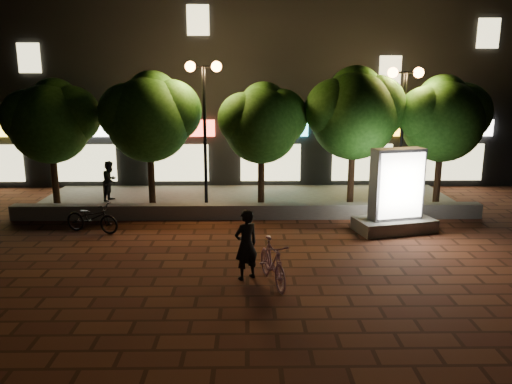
{
  "coord_description": "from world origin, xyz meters",
  "views": [
    {
      "loc": [
        0.03,
        -12.4,
        4.7
      ],
      "look_at": [
        0.25,
        1.5,
        1.5
      ],
      "focal_mm": 34.87,
      "sensor_mm": 36.0,
      "label": 1
    }
  ],
  "objects_px": {
    "tree_left": "(150,114)",
    "ad_kiosk": "(396,198)",
    "street_lamp_left": "(204,98)",
    "scooter_pink": "(273,262)",
    "tree_far_right": "(444,116)",
    "rider": "(246,245)",
    "tree_mid": "(263,120)",
    "scooter_parked": "(92,218)",
    "pedestrian": "(110,181)",
    "tree_right": "(355,110)",
    "street_lamp_right": "(404,101)",
    "tree_far_left": "(52,119)"
  },
  "relations": [
    {
      "from": "scooter_parked",
      "to": "rider",
      "type": "bearing_deg",
      "value": -110.58
    },
    {
      "from": "tree_far_right",
      "to": "scooter_parked",
      "type": "distance_m",
      "value": 12.58
    },
    {
      "from": "tree_left",
      "to": "ad_kiosk",
      "type": "relative_size",
      "value": 1.86
    },
    {
      "from": "tree_left",
      "to": "street_lamp_left",
      "type": "xyz_separation_m",
      "value": [
        1.95,
        -0.26,
        0.58
      ]
    },
    {
      "from": "rider",
      "to": "pedestrian",
      "type": "distance_m",
      "value": 9.19
    },
    {
      "from": "tree_left",
      "to": "tree_right",
      "type": "relative_size",
      "value": 0.97
    },
    {
      "from": "tree_far_right",
      "to": "scooter_parked",
      "type": "relative_size",
      "value": 2.65
    },
    {
      "from": "street_lamp_left",
      "to": "ad_kiosk",
      "type": "xyz_separation_m",
      "value": [
        6.11,
        -2.71,
        -2.97
      ]
    },
    {
      "from": "pedestrian",
      "to": "scooter_parked",
      "type": "bearing_deg",
      "value": -162.02
    },
    {
      "from": "tree_left",
      "to": "pedestrian",
      "type": "bearing_deg",
      "value": 154.69
    },
    {
      "from": "tree_mid",
      "to": "street_lamp_left",
      "type": "relative_size",
      "value": 0.87
    },
    {
      "from": "tree_far_left",
      "to": "pedestrian",
      "type": "relative_size",
      "value": 3.01
    },
    {
      "from": "scooter_parked",
      "to": "pedestrian",
      "type": "bearing_deg",
      "value": 23.88
    },
    {
      "from": "scooter_parked",
      "to": "tree_far_right",
      "type": "bearing_deg",
      "value": -58.66
    },
    {
      "from": "tree_mid",
      "to": "tree_left",
      "type": "bearing_deg",
      "value": 180.0
    },
    {
      "from": "street_lamp_left",
      "to": "rider",
      "type": "bearing_deg",
      "value": -77.11
    },
    {
      "from": "tree_mid",
      "to": "scooter_parked",
      "type": "distance_m",
      "value": 6.72
    },
    {
      "from": "street_lamp_right",
      "to": "rider",
      "type": "relative_size",
      "value": 2.91
    },
    {
      "from": "tree_left",
      "to": "tree_far_right",
      "type": "bearing_deg",
      "value": -0.0
    },
    {
      "from": "ad_kiosk",
      "to": "scooter_pink",
      "type": "distance_m",
      "value": 5.74
    },
    {
      "from": "tree_right",
      "to": "scooter_parked",
      "type": "xyz_separation_m",
      "value": [
        -8.68,
        -2.96,
        -3.09
      ]
    },
    {
      "from": "street_lamp_left",
      "to": "rider",
      "type": "height_order",
      "value": "street_lamp_left"
    },
    {
      "from": "tree_left",
      "to": "ad_kiosk",
      "type": "distance_m",
      "value": 8.91
    },
    {
      "from": "ad_kiosk",
      "to": "pedestrian",
      "type": "distance_m",
      "value": 10.59
    },
    {
      "from": "rider",
      "to": "tree_mid",
      "type": "bearing_deg",
      "value": -128.29
    },
    {
      "from": "street_lamp_left",
      "to": "scooter_pink",
      "type": "bearing_deg",
      "value": -72.9
    },
    {
      "from": "tree_mid",
      "to": "pedestrian",
      "type": "relative_size",
      "value": 2.92
    },
    {
      "from": "tree_mid",
      "to": "scooter_parked",
      "type": "relative_size",
      "value": 2.5
    },
    {
      "from": "scooter_parked",
      "to": "tree_far_left",
      "type": "bearing_deg",
      "value": 52.97
    },
    {
      "from": "tree_far_right",
      "to": "street_lamp_right",
      "type": "relative_size",
      "value": 0.96
    },
    {
      "from": "scooter_pink",
      "to": "ad_kiosk",
      "type": "bearing_deg",
      "value": 29.84
    },
    {
      "from": "rider",
      "to": "tree_right",
      "type": "bearing_deg",
      "value": -153.46
    },
    {
      "from": "tree_far_left",
      "to": "scooter_pink",
      "type": "bearing_deg",
      "value": -43.05
    },
    {
      "from": "street_lamp_right",
      "to": "pedestrian",
      "type": "distance_m",
      "value": 11.24
    },
    {
      "from": "tree_right",
      "to": "pedestrian",
      "type": "relative_size",
      "value": 3.29
    },
    {
      "from": "pedestrian",
      "to": "ad_kiosk",
      "type": "bearing_deg",
      "value": -99.77
    },
    {
      "from": "scooter_pink",
      "to": "scooter_parked",
      "type": "xyz_separation_m",
      "value": [
        -5.41,
        4.07,
        -0.07
      ]
    },
    {
      "from": "tree_far_right",
      "to": "rider",
      "type": "height_order",
      "value": "tree_far_right"
    },
    {
      "from": "rider",
      "to": "scooter_parked",
      "type": "height_order",
      "value": "rider"
    },
    {
      "from": "tree_mid",
      "to": "rider",
      "type": "xyz_separation_m",
      "value": [
        -0.58,
        -6.7,
        -2.36
      ]
    },
    {
      "from": "tree_far_right",
      "to": "pedestrian",
      "type": "distance_m",
      "value": 12.6
    },
    {
      "from": "rider",
      "to": "pedestrian",
      "type": "height_order",
      "value": "rider"
    },
    {
      "from": "tree_far_right",
      "to": "street_lamp_right",
      "type": "distance_m",
      "value": 1.66
    },
    {
      "from": "scooter_pink",
      "to": "scooter_parked",
      "type": "distance_m",
      "value": 6.77
    },
    {
      "from": "scooter_pink",
      "to": "street_lamp_right",
      "type": "bearing_deg",
      "value": 38.57
    },
    {
      "from": "tree_far_right",
      "to": "tree_right",
      "type": "bearing_deg",
      "value": 180.0
    },
    {
      "from": "tree_far_left",
      "to": "pedestrian",
      "type": "distance_m",
      "value": 3.09
    },
    {
      "from": "tree_far_left",
      "to": "pedestrian",
      "type": "height_order",
      "value": "tree_far_left"
    },
    {
      "from": "scooter_parked",
      "to": "tree_right",
      "type": "bearing_deg",
      "value": -53.82
    },
    {
      "from": "tree_right",
      "to": "street_lamp_left",
      "type": "relative_size",
      "value": 0.98
    }
  ]
}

